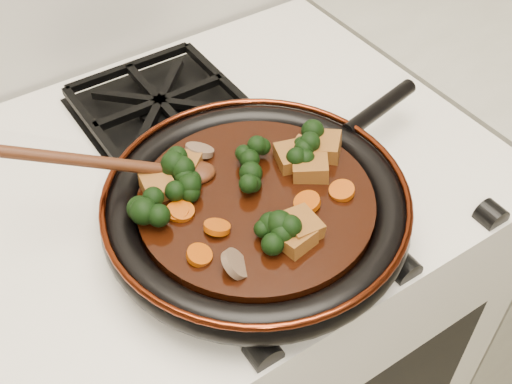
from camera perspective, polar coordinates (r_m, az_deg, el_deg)
stove at (r=1.24m, az=-3.05°, el=-12.94°), size 0.76×0.60×0.90m
burner_grate_front at (r=0.79m, az=0.95°, el=-2.92°), size 0.23×0.23×0.03m
burner_grate_back at (r=0.97m, az=-8.47°, el=7.53°), size 0.23×0.23×0.03m
skillet at (r=0.77m, az=0.10°, el=-1.27°), size 0.49×0.37×0.05m
braising_sauce at (r=0.77m, az=0.00°, el=-1.08°), size 0.28×0.28×0.02m
tofu_cube_0 at (r=0.82m, az=5.98°, el=4.02°), size 0.06×0.06×0.03m
tofu_cube_1 at (r=0.71m, az=3.59°, el=-4.23°), size 0.04×0.04×0.03m
tofu_cube_2 at (r=0.80m, az=-6.29°, el=2.48°), size 0.05×0.05×0.02m
tofu_cube_3 at (r=0.77m, az=-8.69°, el=0.46°), size 0.04×0.05×0.03m
tofu_cube_4 at (r=0.79m, az=4.85°, el=2.27°), size 0.06×0.06×0.03m
tofu_cube_5 at (r=0.72m, az=3.97°, el=-3.12°), size 0.04×0.05×0.03m
tofu_cube_6 at (r=0.80m, az=3.38°, el=3.10°), size 0.05×0.05×0.02m
tofu_cube_7 at (r=0.81m, az=4.39°, el=3.44°), size 0.05×0.05×0.03m
broccoli_floret_0 at (r=0.74m, az=-9.23°, el=-1.92°), size 0.09×0.08×0.06m
broccoli_floret_1 at (r=0.77m, az=-0.64°, el=0.81°), size 0.09×0.08×0.07m
broccoli_floret_2 at (r=0.80m, az=4.05°, el=3.18°), size 0.08×0.08×0.06m
broccoli_floret_3 at (r=0.82m, az=4.79°, el=4.42°), size 0.08×0.08×0.07m
broccoli_floret_4 at (r=0.78m, az=-6.68°, el=2.06°), size 0.07×0.07×0.08m
broccoli_floret_5 at (r=0.80m, az=-0.32°, el=3.48°), size 0.06×0.06×0.06m
broccoli_floret_6 at (r=0.71m, az=1.71°, el=-3.72°), size 0.08×0.07×0.07m
broccoli_floret_7 at (r=0.77m, az=-6.52°, el=0.45°), size 0.08×0.08×0.07m
carrot_coin_0 at (r=0.73m, az=-3.49°, el=-3.14°), size 0.03×0.03×0.02m
carrot_coin_1 at (r=0.75m, az=-6.60°, el=-1.72°), size 0.03×0.03×0.01m
carrot_coin_2 at (r=0.75m, az=-6.99°, el=-1.72°), size 0.03×0.03×0.01m
carrot_coin_3 at (r=0.77m, az=7.64°, el=0.11°), size 0.03×0.03×0.01m
carrot_coin_4 at (r=0.75m, az=4.57°, el=-0.92°), size 0.03×0.03×0.02m
carrot_coin_5 at (r=0.70m, az=-5.07°, el=-5.60°), size 0.03×0.03×0.02m
mushroom_slice_0 at (r=0.79m, az=-7.28°, el=1.61°), size 0.05×0.05×0.02m
mushroom_slice_1 at (r=0.82m, az=-5.06°, el=3.73°), size 0.05×0.05×0.02m
mushroom_slice_2 at (r=0.69m, az=-1.84°, el=-6.42°), size 0.04×0.05×0.03m
wooden_spoon at (r=0.78m, az=-10.05°, el=2.18°), size 0.14×0.08×0.22m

